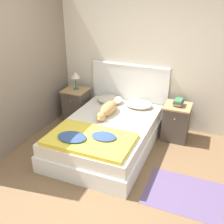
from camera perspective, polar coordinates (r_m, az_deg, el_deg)
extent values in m
plane|color=brown|center=(3.66, -5.34, -15.83)|extent=(16.00, 16.00, 0.00)
cube|color=beige|center=(4.87, 5.93, 11.78)|extent=(9.00, 0.06, 2.55)
cube|color=gray|center=(4.66, -17.20, 10.18)|extent=(0.06, 3.10, 2.55)
cube|color=white|center=(4.36, -1.05, -6.07)|extent=(1.42, 2.07, 0.26)
cube|color=silver|center=(4.25, -1.08, -3.47)|extent=(1.36, 2.01, 0.19)
cube|color=white|center=(5.06, 3.72, 3.92)|extent=(1.50, 0.04, 1.12)
cylinder|color=white|center=(4.88, 3.91, 10.07)|extent=(1.50, 0.06, 0.06)
cube|color=#4C4238|center=(5.26, -7.75, 1.52)|extent=(0.42, 0.43, 0.60)
cube|color=tan|center=(5.14, -7.95, 4.74)|extent=(0.44, 0.45, 0.03)
sphere|color=tan|center=(5.02, -9.10, 2.34)|extent=(0.02, 0.02, 0.02)
cube|color=#4C4238|center=(4.66, 13.75, -2.27)|extent=(0.42, 0.43, 0.60)
cube|color=tan|center=(4.53, 14.16, 1.27)|extent=(0.44, 0.45, 0.03)
sphere|color=tan|center=(4.39, 13.47, -1.56)|extent=(0.02, 0.02, 0.02)
ellipsoid|color=beige|center=(4.94, -0.43, 2.76)|extent=(0.50, 0.40, 0.12)
ellipsoid|color=beige|center=(4.76, 5.83, 1.75)|extent=(0.50, 0.40, 0.12)
cube|color=yellow|center=(3.72, -4.85, -5.93)|extent=(1.22, 0.76, 0.06)
ellipsoid|color=#334C7F|center=(3.70, -8.66, -5.39)|extent=(0.43, 0.31, 0.05)
ellipsoid|color=#334C7F|center=(3.68, -1.78, -5.31)|extent=(0.37, 0.27, 0.05)
ellipsoid|color=tan|center=(4.47, -0.78, 0.79)|extent=(0.22, 0.53, 0.19)
sphere|color=tan|center=(4.23, -2.38, -1.05)|extent=(0.15, 0.15, 0.15)
ellipsoid|color=tan|center=(4.19, -2.75, -1.56)|extent=(0.07, 0.09, 0.06)
cone|color=tan|center=(4.23, -2.85, -0.19)|extent=(0.05, 0.05, 0.05)
cone|color=tan|center=(4.20, -1.80, -0.38)|extent=(0.05, 0.05, 0.05)
ellipsoid|color=tan|center=(4.67, 0.68, 1.18)|extent=(0.15, 0.23, 0.07)
cube|color=#285689|center=(4.52, 14.18, 1.56)|extent=(0.15, 0.19, 0.02)
cube|color=gold|center=(4.50, 14.15, 1.81)|extent=(0.15, 0.18, 0.03)
cube|color=#703D7F|center=(4.49, 14.28, 2.15)|extent=(0.18, 0.20, 0.03)
cube|color=#337547|center=(4.48, 14.33, 2.48)|extent=(0.13, 0.22, 0.03)
cylinder|color=#336B4C|center=(5.16, -7.82, 5.08)|extent=(0.11, 0.11, 0.02)
cylinder|color=#336B4C|center=(5.12, -7.90, 6.27)|extent=(0.02, 0.02, 0.21)
cone|color=beige|center=(5.07, -8.00, 8.00)|extent=(0.18, 0.18, 0.12)
cube|color=#604C75|center=(3.67, 15.33, -16.72)|extent=(0.98, 0.77, 0.00)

